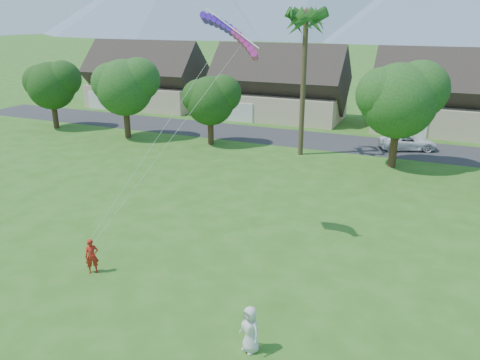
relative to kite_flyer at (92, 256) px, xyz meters
The scene contains 8 objects.
street 29.89m from the kite_flyer, 79.41° to the left, with size 90.00×7.00×0.01m, color #2D2D30.
kite_flyer is the anchor object (origin of this frame).
watcher 9.42m from the kite_flyer, 13.75° to the right, with size 0.91×0.59×1.87m, color silver.
parked_car 31.82m from the kite_flyer, 67.37° to the left, with size 2.38×5.17×1.44m, color white.
houses_row 38.91m from the kite_flyer, 81.13° to the left, with size 72.75×8.19×8.86m.
tree_row 24.02m from the kite_flyer, 79.43° to the left, with size 62.27×6.67×8.45m.
fan_palm 26.48m from the kite_flyer, 81.68° to the left, with size 3.00×3.00×13.80m.
parafoil_kite 12.87m from the kite_flyer, 52.61° to the left, with size 3.44×1.15×0.50m.
Camera 1 is at (8.98, -10.98, 11.84)m, focal length 35.00 mm.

